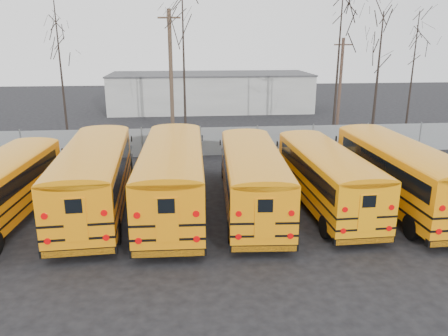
{
  "coord_description": "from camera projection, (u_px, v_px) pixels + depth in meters",
  "views": [
    {
      "loc": [
        -1.13,
        -17.6,
        7.96
      ],
      "look_at": [
        0.86,
        3.5,
        1.6
      ],
      "focal_mm": 35.0,
      "sensor_mm": 36.0,
      "label": 1
    }
  ],
  "objects": [
    {
      "name": "bus_c",
      "position": [
        173.0,
        171.0,
        20.38
      ],
      "size": [
        3.03,
        12.08,
        3.36
      ],
      "rotation": [
        0.0,
        0.0,
        -0.02
      ],
      "color": "black",
      "rests_on": "ground"
    },
    {
      "name": "tree_1",
      "position": [
        62.0,
        76.0,
        31.85
      ],
      "size": [
        0.26,
        0.26,
        10.45
      ],
      "primitive_type": "cone",
      "color": "black",
      "rests_on": "ground"
    },
    {
      "name": "bus_a",
      "position": [
        2.0,
        184.0,
        19.26
      ],
      "size": [
        3.17,
        10.75,
        2.97
      ],
      "rotation": [
        0.0,
        0.0,
        -0.07
      ],
      "color": "black",
      "rests_on": "ground"
    },
    {
      "name": "ground",
      "position": [
        212.0,
        226.0,
        19.17
      ],
      "size": [
        120.0,
        120.0,
        0.0
      ],
      "primitive_type": "plane",
      "color": "black",
      "rests_on": "ground"
    },
    {
      "name": "bus_b",
      "position": [
        95.0,
        172.0,
        20.34
      ],
      "size": [
        3.34,
        11.95,
        3.31
      ],
      "rotation": [
        0.0,
        0.0,
        0.05
      ],
      "color": "black",
      "rests_on": "ground"
    },
    {
      "name": "bus_d",
      "position": [
        252.0,
        173.0,
        20.49
      ],
      "size": [
        3.22,
        11.28,
        3.12
      ],
      "rotation": [
        0.0,
        0.0,
        -0.06
      ],
      "color": "black",
      "rests_on": "ground"
    },
    {
      "name": "utility_pole_right",
      "position": [
        340.0,
        87.0,
        35.3
      ],
      "size": [
        1.41,
        0.26,
        7.93
      ],
      "rotation": [
        0.0,
        0.0,
        -0.11
      ],
      "color": "#483328",
      "rests_on": "ground"
    },
    {
      "name": "utility_pole_left",
      "position": [
        171.0,
        73.0,
        34.97
      ],
      "size": [
        1.8,
        0.34,
        10.09
      ],
      "rotation": [
        0.0,
        0.0,
        -0.12
      ],
      "color": "#4A382A",
      "rests_on": "ground"
    },
    {
      "name": "fence",
      "position": [
        200.0,
        142.0,
        30.33
      ],
      "size": [
        40.0,
        0.04,
        2.0
      ],
      "primitive_type": "cube",
      "color": "gray",
      "rests_on": "ground"
    },
    {
      "name": "tree_3",
      "position": [
        337.0,
        72.0,
        32.42
      ],
      "size": [
        0.26,
        0.26,
        10.91
      ],
      "primitive_type": "cone",
      "color": "black",
      "rests_on": "ground"
    },
    {
      "name": "bus_e",
      "position": [
        325.0,
        172.0,
        20.92
      ],
      "size": [
        2.76,
        10.77,
        2.99
      ],
      "rotation": [
        0.0,
        0.0,
        0.03
      ],
      "color": "black",
      "rests_on": "ground"
    },
    {
      "name": "distant_building",
      "position": [
        210.0,
        92.0,
        49.29
      ],
      "size": [
        22.0,
        8.0,
        4.0
      ],
      "primitive_type": "cube",
      "color": "beige",
      "rests_on": "ground"
    },
    {
      "name": "tree_4",
      "position": [
        377.0,
        81.0,
        32.04
      ],
      "size": [
        0.26,
        0.26,
        9.74
      ],
      "primitive_type": "cone",
      "color": "black",
      "rests_on": "ground"
    },
    {
      "name": "bus_f",
      "position": [
        399.0,
        168.0,
        21.05
      ],
      "size": [
        2.91,
        11.62,
        3.23
      ],
      "rotation": [
        0.0,
        0.0,
        0.02
      ],
      "color": "black",
      "rests_on": "ground"
    },
    {
      "name": "tree_5",
      "position": [
        412.0,
        76.0,
        35.11
      ],
      "size": [
        0.26,
        0.26,
        9.93
      ],
      "primitive_type": "cone",
      "color": "black",
      "rests_on": "ground"
    },
    {
      "name": "tree_2",
      "position": [
        184.0,
        62.0,
        30.79
      ],
      "size": [
        0.26,
        0.26,
        12.56
      ],
      "primitive_type": "cone",
      "color": "black",
      "rests_on": "ground"
    }
  ]
}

